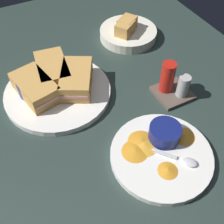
{
  "coord_description": "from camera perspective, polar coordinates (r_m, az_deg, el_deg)",
  "views": [
    {
      "loc": [
        49.9,
        -14.01,
        53.05
      ],
      "look_at": [
        11.8,
        5.48,
        3.0
      ],
      "focal_mm": 44.33,
      "sensor_mm": 36.0,
      "label": 1
    }
  ],
  "objects": [
    {
      "name": "ramekin_dark_sauce",
      "position": [
        0.74,
        -16.3,
        5.18
      ],
      "size": [
        7.02,
        7.02,
        4.35
      ],
      "color": "navy",
      "rests_on": "plate_sandwich_main"
    },
    {
      "name": "sandwich_half_near",
      "position": [
        0.73,
        -7.35,
        6.75
      ],
      "size": [
        15.04,
        12.79,
        4.8
      ],
      "color": "tan",
      "rests_on": "plate_sandwich_main"
    },
    {
      "name": "plate_chips_companion",
      "position": [
        0.62,
        10.09,
        -8.82
      ],
      "size": [
        22.43,
        22.43,
        1.6
      ],
      "primitive_type": "cylinder",
      "color": "white",
      "rests_on": "ground_plane"
    },
    {
      "name": "ramekin_light_gravy",
      "position": [
        0.63,
        10.85,
        -4.17
      ],
      "size": [
        7.2,
        7.2,
        3.5
      ],
      "color": "navy",
      "rests_on": "plate_chips_companion"
    },
    {
      "name": "bread_basket_rear",
      "position": [
        0.93,
        3.28,
        16.07
      ],
      "size": [
        18.28,
        18.28,
        6.86
      ],
      "color": "silver",
      "rests_on": "ground_plane"
    },
    {
      "name": "sandwich_half_extra",
      "position": [
        0.73,
        -15.54,
        4.88
      ],
      "size": [
        14.44,
        10.19,
        4.8
      ],
      "color": "tan",
      "rests_on": "plate_sandwich_main"
    },
    {
      "name": "spoon_by_dark_ramekin",
      "position": [
        0.73,
        -11.95,
        3.67
      ],
      "size": [
        7.08,
        8.8,
        0.8
      ],
      "color": "silver",
      "rests_on": "plate_sandwich_main"
    },
    {
      "name": "ground_plane",
      "position": [
        0.75,
        -7.84,
        2.41
      ],
      "size": [
        110.0,
        110.0,
        3.0
      ],
      "primitive_type": "cube",
      "color": "#283833"
    },
    {
      "name": "condiment_caddy",
      "position": [
        0.73,
        12.36,
        5.58
      ],
      "size": [
        9.0,
        9.0,
        9.5
      ],
      "color": "brown",
      "rests_on": "ground_plane"
    },
    {
      "name": "plantain_chip_scatter",
      "position": [
        0.62,
        8.09,
        -6.99
      ],
      "size": [
        15.79,
        19.42,
        0.6
      ],
      "color": "orange",
      "rests_on": "plate_chips_companion"
    },
    {
      "name": "sandwich_half_far",
      "position": [
        0.77,
        -12.12,
        8.43
      ],
      "size": [
        14.08,
        9.29,
        4.8
      ],
      "color": "tan",
      "rests_on": "plate_sandwich_main"
    },
    {
      "name": "plate_sandwich_main",
      "position": [
        0.75,
        -11.08,
        4.06
      ],
      "size": [
        27.94,
        27.94,
        1.6
      ],
      "primitive_type": "cylinder",
      "color": "white",
      "rests_on": "ground_plane"
    },
    {
      "name": "spoon_by_gravy_ramekin",
      "position": [
        0.61,
        14.57,
        -9.61
      ],
      "size": [
        8.54,
        7.45,
        0.8
      ],
      "color": "silver",
      "rests_on": "plate_chips_companion"
    }
  ]
}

